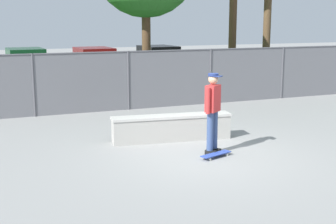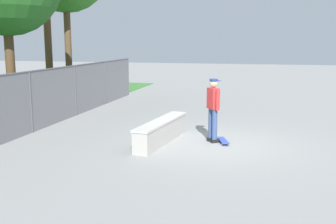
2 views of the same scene
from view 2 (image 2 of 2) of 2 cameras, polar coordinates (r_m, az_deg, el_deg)
ground_plane at (r=11.63m, az=6.66°, el=-4.48°), size 80.00×80.00×0.00m
concrete_ledge at (r=11.63m, az=-0.93°, el=-2.73°), size 3.08×0.86×0.65m
skateboarder at (r=11.62m, az=6.41°, el=0.72°), size 0.50×0.43×1.84m
skateboard at (r=11.72m, az=7.81°, el=-4.02°), size 0.82×0.45×0.09m
chainlink_fence at (r=13.44m, az=-18.91°, el=1.67°), size 18.56×0.07×1.98m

